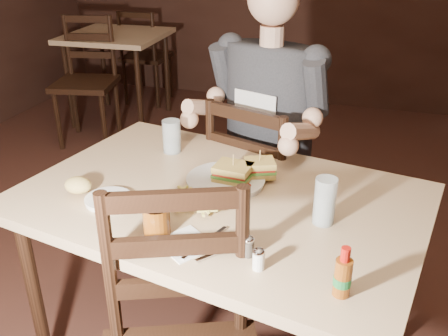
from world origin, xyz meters
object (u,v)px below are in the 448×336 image
(bg_table, at_px, (117,44))
(glass_right, at_px, (325,201))
(chair_far, at_px, (267,193))
(bg_chair_near, at_px, (85,83))
(syrup_dispenser, at_px, (156,218))
(hot_sauce, at_px, (343,272))
(main_table, at_px, (220,213))
(side_plate, at_px, (109,200))
(dinner_plate, at_px, (226,181))
(bg_chair_far, at_px, (147,56))
(glass_left, at_px, (172,136))
(diner, at_px, (265,94))

(bg_table, distance_m, glass_right, 3.25)
(chair_far, relative_size, bg_chair_near, 0.97)
(bg_table, height_order, bg_chair_near, bg_chair_near)
(glass_right, bearing_deg, syrup_dispenser, -155.43)
(hot_sauce, bearing_deg, main_table, 138.71)
(side_plate, bearing_deg, dinner_plate, 36.50)
(bg_chair_far, relative_size, glass_left, 6.72)
(chair_far, relative_size, dinner_plate, 3.47)
(dinner_plate, bearing_deg, syrup_dispenser, -104.84)
(diner, height_order, glass_left, diner)
(hot_sauce, bearing_deg, glass_left, 137.50)
(bg_chair_near, xyz_separation_m, hot_sauce, (2.17, -2.26, 0.35))
(bg_table, xyz_separation_m, glass_left, (1.43, -2.14, 0.16))
(bg_chair_near, bearing_deg, main_table, -59.78)
(dinner_plate, height_order, hot_sauce, hot_sauce)
(bg_chair_near, height_order, diner, diner)
(diner, height_order, glass_right, diner)
(chair_far, relative_size, glass_right, 6.24)
(hot_sauce, relative_size, syrup_dispenser, 1.29)
(bg_chair_near, distance_m, glass_left, 2.16)
(glass_left, bearing_deg, bg_table, 123.74)
(glass_right, bearing_deg, hot_sauce, -74.96)
(bg_chair_far, bearing_deg, side_plate, 112.49)
(diner, distance_m, glass_left, 0.43)
(main_table, relative_size, chair_far, 1.56)
(chair_far, height_order, bg_chair_near, bg_chair_near)
(diner, bearing_deg, bg_chair_near, 160.91)
(bg_chair_far, xyz_separation_m, glass_left, (1.43, -2.69, 0.39))
(chair_far, height_order, glass_right, chair_far)
(hot_sauce, bearing_deg, dinner_plate, 133.24)
(glass_left, height_order, syrup_dispenser, glass_left)
(chair_far, bearing_deg, bg_chair_far, -35.37)
(bg_chair_far, distance_m, bg_chair_near, 1.10)
(main_table, distance_m, glass_left, 0.43)
(glass_left, bearing_deg, bg_chair_far, 117.97)
(bg_chair_far, distance_m, diner, 3.03)
(main_table, distance_m, dinner_plate, 0.12)
(glass_left, height_order, side_plate, glass_left)
(main_table, bearing_deg, hot_sauce, -41.29)
(main_table, relative_size, bg_chair_far, 1.65)
(diner, bearing_deg, main_table, -73.94)
(glass_left, bearing_deg, dinner_plate, -34.47)
(bg_chair_far, xyz_separation_m, bg_chair_near, (0.00, -1.10, 0.04))
(main_table, distance_m, bg_chair_far, 3.45)
(syrup_dispenser, bearing_deg, bg_chair_far, 126.72)
(diner, distance_m, hot_sauce, 1.04)
(chair_far, xyz_separation_m, glass_right, (0.32, -0.66, 0.37))
(chair_far, xyz_separation_m, dinner_plate, (-0.04, -0.51, 0.31))
(diner, distance_m, syrup_dispenser, 0.85)
(main_table, height_order, diner, diner)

